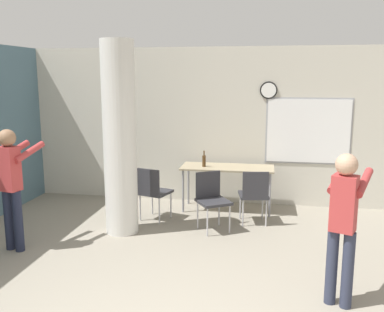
{
  "coord_description": "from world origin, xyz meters",
  "views": [
    {
      "loc": [
        0.86,
        -2.62,
        2.29
      ],
      "look_at": [
        -0.05,
        2.61,
        1.3
      ],
      "focal_mm": 40.0,
      "sensor_mm": 36.0,
      "label": 1
    }
  ],
  "objects_px": {
    "person_playing_side": "(344,217)",
    "chair_table_front": "(212,197)",
    "folding_table": "(227,170)",
    "bottle_on_table": "(204,161)",
    "chair_table_left": "(153,190)",
    "chair_table_right": "(254,193)",
    "person_watching_back": "(12,180)"
  },
  "relations": [
    {
      "from": "chair_table_right",
      "to": "chair_table_front",
      "type": "distance_m",
      "value": 0.71
    },
    {
      "from": "folding_table",
      "to": "person_watching_back",
      "type": "height_order",
      "value": "person_watching_back"
    },
    {
      "from": "chair_table_front",
      "to": "person_watching_back",
      "type": "height_order",
      "value": "person_watching_back"
    },
    {
      "from": "folding_table",
      "to": "chair_table_right",
      "type": "height_order",
      "value": "chair_table_right"
    },
    {
      "from": "chair_table_front",
      "to": "chair_table_left",
      "type": "bearing_deg",
      "value": 165.88
    },
    {
      "from": "chair_table_right",
      "to": "person_playing_side",
      "type": "bearing_deg",
      "value": -67.77
    },
    {
      "from": "folding_table",
      "to": "chair_table_left",
      "type": "xyz_separation_m",
      "value": [
        -1.12,
        -0.74,
        -0.2
      ]
    },
    {
      "from": "chair_table_right",
      "to": "person_playing_side",
      "type": "relative_size",
      "value": 0.56
    },
    {
      "from": "bottle_on_table",
      "to": "chair_table_front",
      "type": "xyz_separation_m",
      "value": [
        0.25,
        -0.93,
        -0.36
      ]
    },
    {
      "from": "folding_table",
      "to": "bottle_on_table",
      "type": "bearing_deg",
      "value": -170.96
    },
    {
      "from": "person_playing_side",
      "to": "bottle_on_table",
      "type": "bearing_deg",
      "value": 122.21
    },
    {
      "from": "person_watching_back",
      "to": "chair_table_front",
      "type": "bearing_deg",
      "value": 25.93
    },
    {
      "from": "person_watching_back",
      "to": "person_playing_side",
      "type": "relative_size",
      "value": 1.04
    },
    {
      "from": "chair_table_front",
      "to": "person_playing_side",
      "type": "xyz_separation_m",
      "value": [
        1.55,
        -1.93,
        0.41
      ]
    },
    {
      "from": "chair_table_front",
      "to": "person_playing_side",
      "type": "distance_m",
      "value": 2.51
    },
    {
      "from": "chair_table_front",
      "to": "person_playing_side",
      "type": "bearing_deg",
      "value": -51.27
    },
    {
      "from": "person_playing_side",
      "to": "chair_table_front",
      "type": "bearing_deg",
      "value": 128.73
    },
    {
      "from": "folding_table",
      "to": "chair_table_left",
      "type": "relative_size",
      "value": 1.8
    },
    {
      "from": "bottle_on_table",
      "to": "chair_table_left",
      "type": "bearing_deg",
      "value": -136.66
    },
    {
      "from": "bottle_on_table",
      "to": "chair_table_right",
      "type": "xyz_separation_m",
      "value": [
        0.87,
        -0.59,
        -0.36
      ]
    },
    {
      "from": "folding_table",
      "to": "person_playing_side",
      "type": "bearing_deg",
      "value": -64.32
    },
    {
      "from": "chair_table_right",
      "to": "chair_table_front",
      "type": "xyz_separation_m",
      "value": [
        -0.62,
        -0.34,
        0.0
      ]
    },
    {
      "from": "folding_table",
      "to": "person_watching_back",
      "type": "distance_m",
      "value": 3.43
    },
    {
      "from": "folding_table",
      "to": "chair_table_front",
      "type": "distance_m",
      "value": 1.02
    },
    {
      "from": "chair_table_front",
      "to": "bottle_on_table",
      "type": "bearing_deg",
      "value": 105.13
    },
    {
      "from": "chair_table_right",
      "to": "chair_table_left",
      "type": "relative_size",
      "value": 1.0
    },
    {
      "from": "chair_table_left",
      "to": "person_watching_back",
      "type": "xyz_separation_m",
      "value": [
        -1.51,
        -1.45,
        0.45
      ]
    },
    {
      "from": "folding_table",
      "to": "bottle_on_table",
      "type": "height_order",
      "value": "bottle_on_table"
    },
    {
      "from": "bottle_on_table",
      "to": "person_playing_side",
      "type": "relative_size",
      "value": 0.18
    },
    {
      "from": "bottle_on_table",
      "to": "chair_table_right",
      "type": "bearing_deg",
      "value": -33.93
    },
    {
      "from": "chair_table_front",
      "to": "folding_table",
      "type": "bearing_deg",
      "value": 81.59
    },
    {
      "from": "chair_table_front",
      "to": "person_watching_back",
      "type": "relative_size",
      "value": 0.53
    }
  ]
}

